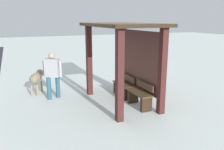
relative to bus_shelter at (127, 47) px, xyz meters
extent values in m
plane|color=silver|center=(0.00, -0.19, -1.77)|extent=(60.00, 60.00, 0.00)
cube|color=#421E1C|center=(-1.21, -0.83, -0.58)|extent=(0.17, 0.17, 2.38)
cube|color=#421E1C|center=(1.21, -0.83, -0.58)|extent=(0.17, 0.17, 2.38)
cube|color=#421E1C|center=(-1.21, 0.45, -0.58)|extent=(0.17, 0.17, 2.38)
cube|color=#421E1C|center=(1.21, 0.45, -0.58)|extent=(0.17, 0.17, 2.38)
cube|color=black|center=(0.00, -0.19, 0.66)|extent=(2.87, 1.74, 0.09)
cube|color=brown|center=(0.00, 0.45, -0.39)|extent=(2.24, 0.08, 1.74)
cube|color=#421E1C|center=(0.00, 0.43, -1.33)|extent=(2.24, 0.06, 0.08)
cube|color=brown|center=(-0.54, 0.15, -1.33)|extent=(0.98, 0.39, 0.03)
cube|color=brown|center=(-0.54, 0.32, -1.13)|extent=(0.93, 0.04, 0.20)
cube|color=black|center=(-0.15, 0.15, -1.56)|extent=(0.12, 0.33, 0.42)
cube|color=black|center=(-0.93, 0.15, -1.56)|extent=(0.12, 0.33, 0.42)
cube|color=brown|center=(0.54, 0.15, -1.32)|extent=(0.98, 0.39, 0.04)
cube|color=brown|center=(0.54, 0.32, -1.12)|extent=(0.93, 0.04, 0.20)
cube|color=#322215|center=(0.93, 0.15, -1.55)|extent=(0.12, 0.33, 0.43)
cube|color=#322215|center=(0.15, 0.15, -1.55)|extent=(0.12, 0.33, 0.43)
cube|color=#AAAEB1|center=(-1.27, -2.07, -0.72)|extent=(0.47, 0.52, 0.59)
sphere|color=tan|center=(-1.27, -2.07, -0.32)|extent=(0.20, 0.20, 0.20)
cylinder|color=#2D576C|center=(-1.31, -1.92, -1.39)|extent=(0.19, 0.19, 0.75)
cylinder|color=#2D576C|center=(-1.22, -2.22, -1.39)|extent=(0.19, 0.19, 0.75)
cylinder|color=#AAAEB1|center=(-1.11, -1.84, -0.75)|extent=(0.12, 0.12, 0.53)
cylinder|color=#AAAEB1|center=(-1.42, -2.30, -0.75)|extent=(0.12, 0.12, 0.53)
ellipsoid|color=gray|center=(-2.01, -2.53, -1.19)|extent=(0.83, 0.61, 0.36)
sphere|color=gray|center=(-2.44, -2.34, -1.12)|extent=(0.27, 0.27, 0.27)
cylinder|color=gray|center=(-1.61, -2.71, -1.14)|extent=(0.17, 0.11, 0.21)
cylinder|color=gray|center=(-2.20, -2.34, -1.57)|extent=(0.07, 0.07, 0.39)
cylinder|color=gray|center=(-2.28, -2.52, -1.57)|extent=(0.07, 0.07, 0.39)
cylinder|color=gray|center=(-1.75, -2.54, -1.57)|extent=(0.07, 0.07, 0.39)
cylinder|color=gray|center=(-1.83, -2.72, -1.57)|extent=(0.07, 0.07, 0.39)
camera|label=1|loc=(6.25, -3.26, 0.83)|focal=37.20mm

